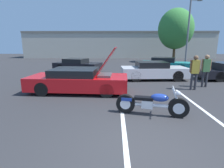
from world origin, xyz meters
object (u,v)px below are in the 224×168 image
(spectator_near_motorcycle, at_px, (206,68))
(motorcycle, at_px, (151,103))
(parked_car_left_row, at_px, (77,65))
(parked_car_mid_left_row, at_px, (153,71))
(parked_car_mid_right_row, at_px, (165,64))
(spectator_by_show_car, at_px, (195,70))
(light_pole, at_px, (189,30))
(tree_background, at_px, (176,29))
(show_car_hood_open, at_px, (79,80))

(spectator_near_motorcycle, bearing_deg, motorcycle, -133.00)
(parked_car_left_row, relative_size, parked_car_mid_left_row, 1.01)
(motorcycle, bearing_deg, parked_car_mid_right_row, 85.78)
(parked_car_left_row, distance_m, parked_car_mid_left_row, 6.99)
(parked_car_left_row, xyz_separation_m, spectator_near_motorcycle, (8.23, -5.91, 0.52))
(parked_car_mid_right_row, bearing_deg, spectator_by_show_car, -72.79)
(motorcycle, bearing_deg, light_pole, 78.03)
(tree_background, bearing_deg, show_car_hood_open, -122.52)
(light_pole, relative_size, show_car_hood_open, 1.44)
(parked_car_left_row, height_order, parked_car_mid_left_row, parked_car_mid_left_row)
(show_car_hood_open, relative_size, parked_car_mid_left_row, 1.11)
(parked_car_left_row, distance_m, spectator_by_show_car, 9.85)
(light_pole, xyz_separation_m, parked_car_mid_right_row, (-3.24, -3.26, -3.28))
(parked_car_left_row, height_order, spectator_near_motorcycle, spectator_near_motorcycle)
(parked_car_left_row, xyz_separation_m, parked_car_mid_left_row, (5.89, -3.77, 0.06))
(light_pole, bearing_deg, parked_car_left_row, -159.20)
(parked_car_left_row, bearing_deg, light_pole, 38.66)
(tree_background, xyz_separation_m, show_car_hood_open, (-9.28, -14.55, -3.56))
(tree_background, distance_m, spectator_by_show_car, 14.81)
(show_car_hood_open, bearing_deg, parked_car_mid_right_row, 54.60)
(show_car_hood_open, xyz_separation_m, spectator_near_motorcycle, (6.64, 1.12, 0.46))
(spectator_by_show_car, bearing_deg, motorcycle, -130.23)
(tree_background, xyz_separation_m, parked_car_mid_right_row, (-2.88, -6.51, -3.60))
(parked_car_mid_left_row, bearing_deg, parked_car_mid_right_row, 63.10)
(motorcycle, height_order, spectator_by_show_car, spectator_by_show_car)
(motorcycle, bearing_deg, parked_car_left_row, 128.09)
(spectator_near_motorcycle, distance_m, spectator_by_show_car, 1.07)
(motorcycle, xyz_separation_m, show_car_hood_open, (-2.95, 2.83, 0.19))
(motorcycle, height_order, parked_car_mid_left_row, parked_car_mid_left_row)
(light_pole, xyz_separation_m, parked_car_mid_left_row, (-5.34, -8.03, -3.25))
(light_pole, distance_m, spectator_near_motorcycle, 10.96)
(tree_background, distance_m, motorcycle, 18.87)
(light_pole, xyz_separation_m, parked_car_left_row, (-11.23, -4.26, -3.30))
(parked_car_left_row, xyz_separation_m, parked_car_mid_right_row, (7.99, 1.01, 0.02))
(parked_car_left_row, height_order, spectator_by_show_car, spectator_by_show_car)
(show_car_hood_open, relative_size, parked_car_left_row, 1.09)
(light_pole, height_order, motorcycle, light_pole)
(parked_car_left_row, bearing_deg, parked_car_mid_right_row, 25.05)
(parked_car_mid_left_row, bearing_deg, light_pole, 53.20)
(motorcycle, xyz_separation_m, parked_car_mid_right_row, (3.44, 10.87, 0.15))
(light_pole, relative_size, parked_car_mid_right_row, 1.43)
(spectator_near_motorcycle, bearing_deg, parked_car_left_row, 144.32)
(motorcycle, relative_size, parked_car_mid_right_row, 0.48)
(show_car_hood_open, bearing_deg, spectator_by_show_car, 8.08)
(parked_car_mid_left_row, distance_m, spectator_by_show_car, 3.16)
(light_pole, bearing_deg, parked_car_mid_left_row, -123.60)
(light_pole, bearing_deg, tree_background, 96.27)
(light_pole, relative_size, spectator_near_motorcycle, 3.94)
(show_car_hood_open, bearing_deg, light_pole, 52.63)
(show_car_hood_open, height_order, spectator_by_show_car, show_car_hood_open)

